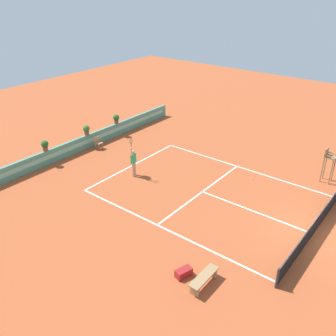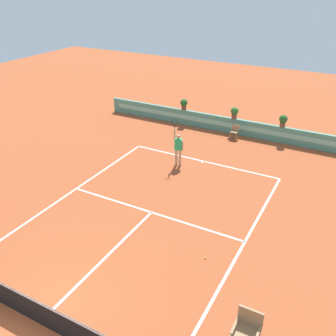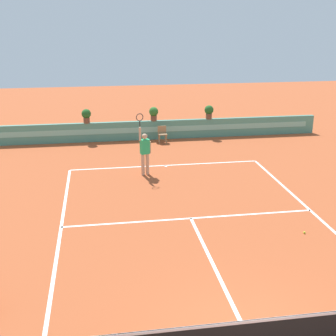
{
  "view_description": "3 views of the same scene",
  "coord_description": "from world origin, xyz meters",
  "px_view_note": "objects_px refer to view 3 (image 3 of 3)",
  "views": [
    {
      "loc": [
        -15.61,
        -3.32,
        11.03
      ],
      "look_at": [
        -0.4,
        8.62,
        1.0
      ],
      "focal_mm": 39.38,
      "sensor_mm": 36.0,
      "label": 1
    },
    {
      "loc": [
        6.83,
        -4.76,
        9.01
      ],
      "look_at": [
        -0.4,
        8.62,
        1.0
      ],
      "focal_mm": 39.71,
      "sensor_mm": 36.0,
      "label": 2
    },
    {
      "loc": [
        -2.79,
        -6.52,
        6.21
      ],
      "look_at": [
        -0.4,
        8.62,
        1.0
      ],
      "focal_mm": 47.9,
      "sensor_mm": 36.0,
      "label": 3
    }
  ],
  "objects_px": {
    "ball_kid_chair": "(162,133)",
    "tennis_ball_near_baseline": "(304,232)",
    "potted_plant_centre": "(154,113)",
    "potted_plant_left": "(86,115)",
    "tennis_player": "(145,150)",
    "potted_plant_right": "(209,111)"
  },
  "relations": [
    {
      "from": "tennis_player",
      "to": "tennis_ball_near_baseline",
      "type": "relative_size",
      "value": 38.01
    },
    {
      "from": "tennis_player",
      "to": "potted_plant_left",
      "type": "bearing_deg",
      "value": 113.42
    },
    {
      "from": "potted_plant_centre",
      "to": "tennis_ball_near_baseline",
      "type": "bearing_deg",
      "value": -75.02
    },
    {
      "from": "potted_plant_left",
      "to": "potted_plant_right",
      "type": "distance_m",
      "value": 6.44
    },
    {
      "from": "tennis_player",
      "to": "potted_plant_right",
      "type": "height_order",
      "value": "tennis_player"
    },
    {
      "from": "ball_kid_chair",
      "to": "tennis_ball_near_baseline",
      "type": "distance_m",
      "value": 11.19
    },
    {
      "from": "tennis_player",
      "to": "potted_plant_right",
      "type": "relative_size",
      "value": 3.57
    },
    {
      "from": "ball_kid_chair",
      "to": "potted_plant_right",
      "type": "relative_size",
      "value": 1.17
    },
    {
      "from": "ball_kid_chair",
      "to": "tennis_ball_near_baseline",
      "type": "relative_size",
      "value": 12.5
    },
    {
      "from": "tennis_ball_near_baseline",
      "to": "tennis_player",
      "type": "bearing_deg",
      "value": 124.67
    },
    {
      "from": "tennis_ball_near_baseline",
      "to": "potted_plant_right",
      "type": "bearing_deg",
      "value": 90.62
    },
    {
      "from": "tennis_ball_near_baseline",
      "to": "potted_plant_right",
      "type": "height_order",
      "value": "potted_plant_right"
    },
    {
      "from": "tennis_player",
      "to": "potted_plant_left",
      "type": "relative_size",
      "value": 3.57
    },
    {
      "from": "ball_kid_chair",
      "to": "potted_plant_centre",
      "type": "height_order",
      "value": "potted_plant_centre"
    },
    {
      "from": "ball_kid_chair",
      "to": "potted_plant_right",
      "type": "bearing_deg",
      "value": 15.59
    },
    {
      "from": "tennis_ball_near_baseline",
      "to": "potted_plant_centre",
      "type": "distance_m",
      "value": 12.05
    },
    {
      "from": "potted_plant_centre",
      "to": "potted_plant_left",
      "type": "xyz_separation_m",
      "value": [
        -3.47,
        0.0,
        0.0
      ]
    },
    {
      "from": "potted_plant_centre",
      "to": "potted_plant_right",
      "type": "distance_m",
      "value": 2.97
    },
    {
      "from": "ball_kid_chair",
      "to": "potted_plant_left",
      "type": "relative_size",
      "value": 1.17
    },
    {
      "from": "tennis_player",
      "to": "tennis_ball_near_baseline",
      "type": "xyz_separation_m",
      "value": [
        4.17,
        -6.02,
        -1.02
      ]
    },
    {
      "from": "potted_plant_centre",
      "to": "potted_plant_right",
      "type": "xyz_separation_m",
      "value": [
        2.97,
        0.0,
        0.0
      ]
    },
    {
      "from": "ball_kid_chair",
      "to": "tennis_ball_near_baseline",
      "type": "xyz_separation_m",
      "value": [
        2.75,
        -10.84,
        -0.44
      ]
    }
  ]
}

